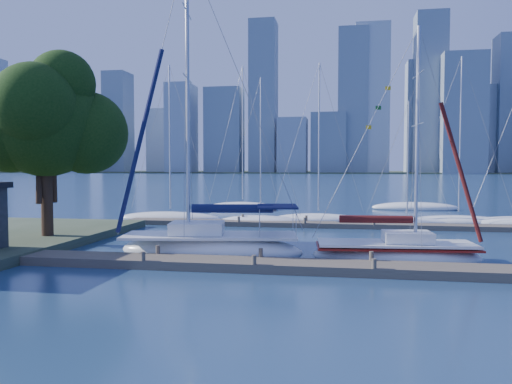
# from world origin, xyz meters

# --- Properties ---
(ground) EXTENTS (700.00, 700.00, 0.00)m
(ground) POSITION_xyz_m (0.00, 0.00, 0.00)
(ground) COLOR navy
(ground) RESTS_ON ground
(near_dock) EXTENTS (26.00, 2.00, 0.40)m
(near_dock) POSITION_xyz_m (0.00, 0.00, 0.20)
(near_dock) COLOR #4C4338
(near_dock) RESTS_ON ground
(far_dock) EXTENTS (30.00, 1.80, 0.36)m
(far_dock) POSITION_xyz_m (2.00, 16.00, 0.18)
(far_dock) COLOR #4C4338
(far_dock) RESTS_ON ground
(far_shore) EXTENTS (800.00, 100.00, 1.50)m
(far_shore) POSITION_xyz_m (0.00, 320.00, 0.00)
(far_shore) COLOR #38472D
(far_shore) RESTS_ON ground
(tree) EXTENTS (8.74, 7.95, 11.17)m
(tree) POSITION_xyz_m (-13.38, 5.06, 7.41)
(tree) COLOR black
(tree) RESTS_ON ground
(sailboat_navy) EXTENTS (9.84, 4.54, 16.12)m
(sailboat_navy) POSITION_xyz_m (-2.93, 2.85, 1.20)
(sailboat_navy) COLOR white
(sailboat_navy) RESTS_ON ground
(sailboat_maroon) EXTENTS (8.13, 3.26, 11.71)m
(sailboat_maroon) POSITION_xyz_m (6.26, 2.89, 0.92)
(sailboat_maroon) COLOR white
(sailboat_maroon) RESTS_ON ground
(bg_boat_0) EXTENTS (9.11, 5.32, 13.28)m
(bg_boat_0) POSITION_xyz_m (-10.44, 18.12, 0.26)
(bg_boat_0) COLOR white
(bg_boat_0) RESTS_ON ground
(bg_boat_1) EXTENTS (6.91, 3.52, 11.84)m
(bg_boat_1) POSITION_xyz_m (-2.63, 17.18, 0.24)
(bg_boat_1) COLOR white
(bg_boat_1) RESTS_ON ground
(bg_boat_2) EXTENTS (7.92, 4.53, 13.24)m
(bg_boat_2) POSITION_xyz_m (1.83, 19.16, 0.26)
(bg_boat_2) COLOR white
(bg_boat_2) RESTS_ON ground
(bg_boat_3) EXTENTS (6.74, 4.22, 9.90)m
(bg_boat_3) POSITION_xyz_m (8.72, 18.37, 0.21)
(bg_boat_3) COLOR white
(bg_boat_3) RESTS_ON ground
(bg_boat_4) EXTENTS (8.15, 2.52, 13.35)m
(bg_boat_4) POSITION_xyz_m (12.68, 19.05, 0.27)
(bg_boat_4) COLOR white
(bg_boat_4) RESTS_ON ground
(bg_boat_6) EXTENTS (7.90, 3.63, 15.34)m
(bg_boat_6) POSITION_xyz_m (-6.53, 29.46, 0.31)
(bg_boat_6) COLOR white
(bg_boat_6) RESTS_ON ground
(bg_boat_7) EXTENTS (8.96, 2.66, 13.59)m
(bg_boat_7) POSITION_xyz_m (11.32, 32.52, 0.28)
(bg_boat_7) COLOR white
(bg_boat_7) RESTS_ON ground
(skyline) EXTENTS (503.31, 51.31, 94.48)m
(skyline) POSITION_xyz_m (25.74, 290.13, 34.46)
(skyline) COLOR #8697AD
(skyline) RESTS_ON ground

